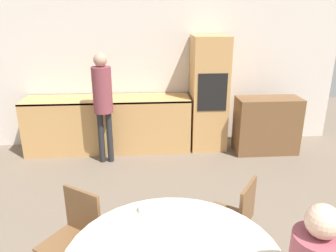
% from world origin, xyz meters
% --- Properties ---
extents(wall_back, '(6.17, 0.05, 2.60)m').
position_xyz_m(wall_back, '(0.00, 5.26, 1.30)').
color(wall_back, silver).
rests_on(wall_back, ground_plane).
extents(kitchen_counter, '(2.69, 0.60, 0.90)m').
position_xyz_m(kitchen_counter, '(-0.89, 4.92, 0.47)').
color(kitchen_counter, tan).
rests_on(kitchen_counter, ground_plane).
extents(oven_unit, '(0.58, 0.59, 1.88)m').
position_xyz_m(oven_unit, '(0.79, 4.93, 0.94)').
color(oven_unit, tan).
rests_on(oven_unit, ground_plane).
extents(sideboard, '(1.02, 0.45, 0.93)m').
position_xyz_m(sideboard, '(1.72, 4.62, 0.46)').
color(sideboard, brown).
rests_on(sideboard, ground_plane).
extents(chair_far_left, '(0.56, 0.56, 0.84)m').
position_xyz_m(chair_far_left, '(-0.89, 2.03, 0.48)').
color(chair_far_left, brown).
rests_on(chair_far_left, ground_plane).
extents(chair_far_right, '(0.56, 0.56, 0.84)m').
position_xyz_m(chair_far_right, '(0.51, 2.16, 0.48)').
color(chair_far_right, brown).
rests_on(chair_far_right, ground_plane).
extents(person_standing, '(0.29, 0.29, 1.69)m').
position_xyz_m(person_standing, '(-0.89, 4.44, 1.06)').
color(person_standing, '#262628').
rests_on(person_standing, ground_plane).
extents(bowl_near, '(0.14, 0.14, 0.04)m').
position_xyz_m(bowl_near, '(-0.29, 1.95, 0.75)').
color(bowl_near, white).
rests_on(bowl_near, dining_table).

